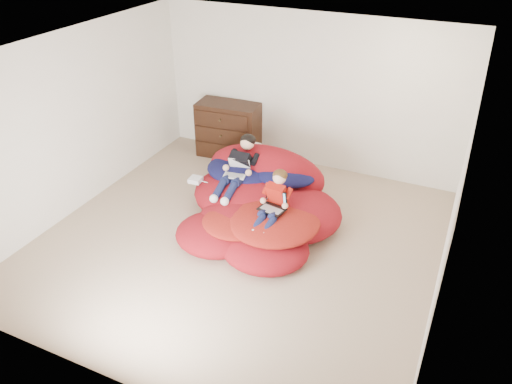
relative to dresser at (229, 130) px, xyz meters
name	(u,v)px	position (x,y,z in m)	size (l,w,h in m)	color
room_shell	(239,226)	(1.30, -2.22, -0.25)	(5.10, 5.10, 2.77)	tan
dresser	(229,130)	(0.00, 0.00, 0.00)	(1.09, 0.63, 0.95)	black
beanbag_pile	(260,202)	(1.32, -1.62, -0.21)	(2.25, 2.30, 0.87)	maroon
cream_pillow	(255,152)	(0.90, -0.86, 0.15)	(0.45, 0.29, 0.29)	#EEE5CE
older_boy	(239,165)	(0.91, -1.42, 0.19)	(0.30, 1.08, 0.65)	black
younger_boy	(274,199)	(1.69, -1.99, 0.13)	(0.29, 0.81, 0.62)	red
laptop_white	(237,170)	(0.91, -1.50, 0.14)	(0.34, 0.37, 0.21)	silver
laptop_black	(274,203)	(1.69, -2.00, 0.08)	(0.37, 0.34, 0.24)	black
power_adapter	(196,180)	(0.33, -1.69, -0.05)	(0.17, 0.17, 0.06)	silver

